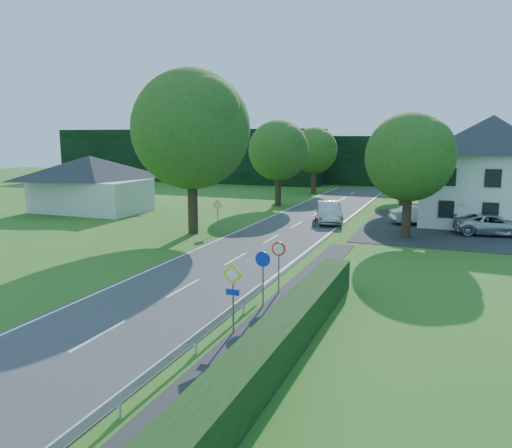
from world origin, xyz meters
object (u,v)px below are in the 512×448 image
at_px(parked_car_grey, 487,223).
at_px(parked_car_silver_b, 494,225).
at_px(parked_car_silver_a, 420,215).
at_px(motorcycle, 318,219).
at_px(parasol, 453,216).
at_px(moving_car, 329,212).
at_px(streetlight, 405,171).

height_order(parked_car_grey, parked_car_silver_b, parked_car_silver_b).
bearing_deg(parked_car_silver_a, parked_car_silver_b, -142.20).
relative_size(motorcycle, parked_car_silver_b, 0.35).
height_order(motorcycle, parked_car_silver_b, parked_car_silver_b).
distance_m(parked_car_silver_b, parasol, 2.94).
bearing_deg(motorcycle, moving_car, 87.94).
bearing_deg(moving_car, parked_car_silver_b, -21.49).
height_order(streetlight, parked_car_grey, streetlight).
distance_m(parked_car_grey, parasol, 2.41).
relative_size(parked_car_grey, parasol, 1.89).
xyz_separation_m(moving_car, parked_car_silver_a, (6.95, 1.95, -0.10)).
height_order(moving_car, parked_car_grey, moving_car).
xyz_separation_m(parked_car_silver_a, parked_car_silver_b, (5.17, -2.79, -0.03)).
bearing_deg(motorcycle, parked_car_grey, 20.97).
bearing_deg(moving_car, motorcycle, -122.34).
distance_m(motorcycle, parasol, 9.98).
xyz_separation_m(moving_car, parked_car_silver_b, (12.12, -0.84, -0.12)).
relative_size(parked_car_silver_a, parasol, 1.90).
relative_size(motorcycle, parked_car_silver_a, 0.40).
xyz_separation_m(parked_car_silver_a, parasol, (2.39, -1.90, 0.33)).
relative_size(streetlight, parasol, 3.30).
bearing_deg(streetlight, parked_car_grey, 19.06).
relative_size(streetlight, motorcycle, 4.34).
bearing_deg(parked_car_silver_b, motorcycle, 87.33).
distance_m(parked_car_silver_a, parked_car_grey, 5.14).
relative_size(moving_car, parked_car_grey, 1.14).
height_order(moving_car, motorcycle, moving_car).
xyz_separation_m(streetlight, parked_car_silver_a, (1.02, 3.93, -3.67)).
xyz_separation_m(moving_car, motorcycle, (-0.46, -1.73, -0.37)).
height_order(streetlight, parked_car_silver_a, streetlight).
distance_m(moving_car, parasol, 9.34).
xyz_separation_m(motorcycle, parked_car_silver_a, (7.41, 3.69, 0.27)).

